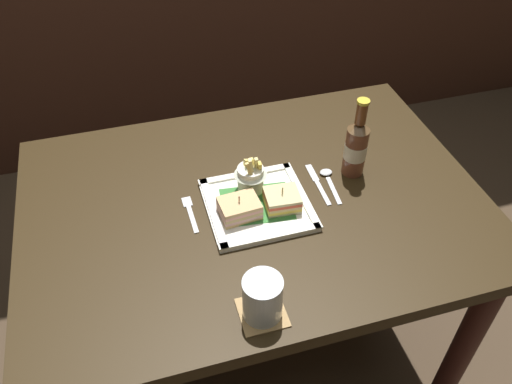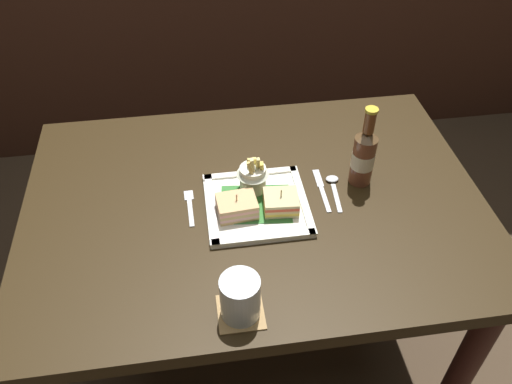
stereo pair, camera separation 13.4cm
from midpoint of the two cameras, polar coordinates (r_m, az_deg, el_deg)
ground_plane at (r=1.98m, az=1.90°, el=-17.02°), size 6.00×6.00×0.00m
dining_table at (r=1.45m, az=2.48°, el=-4.12°), size 1.22×0.86×0.76m
square_plate at (r=1.35m, az=3.00°, el=-1.56°), size 0.26×0.26×0.02m
sandwich_half_left at (r=1.31m, az=0.80°, el=-1.75°), size 0.11×0.08×0.07m
sandwich_half_right at (r=1.33m, az=5.64°, el=-1.27°), size 0.09×0.08×0.07m
fries_cup at (r=1.35m, az=2.63°, el=1.84°), size 0.09×0.09×0.11m
beer_bottle at (r=1.41m, az=14.44°, el=3.84°), size 0.06×0.06×0.24m
drink_coaster at (r=1.14m, az=1.73°, el=-13.25°), size 0.10×0.10×0.00m
water_glass at (r=1.11m, az=1.78°, el=-11.92°), size 0.09×0.09×0.10m
fork at (r=1.36m, az=-4.51°, el=-1.63°), size 0.02×0.13×0.00m
knife at (r=1.42m, az=9.88°, el=0.29°), size 0.02×0.17×0.00m
spoon at (r=1.44m, az=11.15°, el=0.73°), size 0.03×0.14×0.01m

